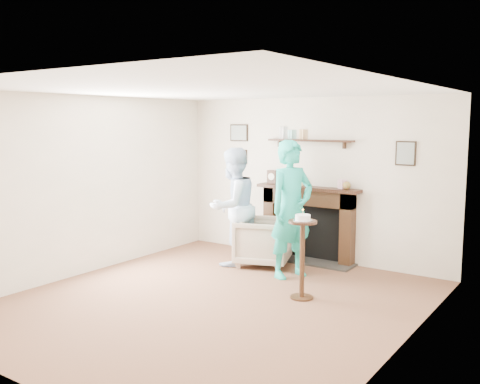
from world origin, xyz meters
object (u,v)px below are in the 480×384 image
armchair (264,265)px  woman (291,276)px  pedestal_table (302,244)px  man (233,264)px

armchair → woman: size_ratio=0.41×
armchair → woman: (0.63, -0.30, 0.00)m
woman → pedestal_table: bearing=-120.3°
man → pedestal_table: bearing=72.1°
woman → armchair: bearing=87.2°
armchair → pedestal_table: (1.20, -1.03, 0.68)m
armchair → pedestal_table: 1.72m
man → woman: 1.03m
armchair → woman: 0.70m
man → woman: size_ratio=0.93×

